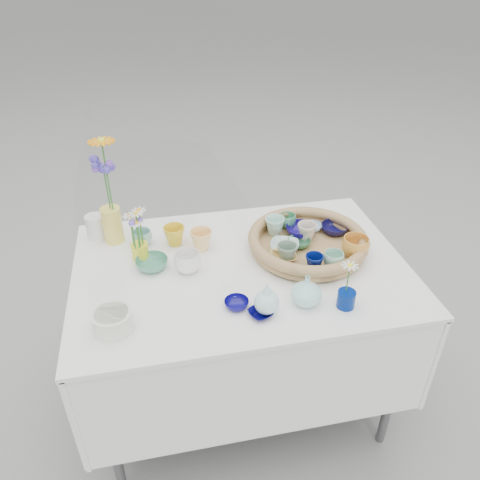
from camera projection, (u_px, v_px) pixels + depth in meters
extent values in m
plane|color=gray|center=(241.00, 397.00, 2.20)|extent=(80.00, 80.00, 0.00)
imported|color=navy|center=(301.00, 231.00, 1.93)|extent=(0.16, 0.16, 0.04)
imported|color=#0E0C3A|center=(335.00, 229.00, 1.94)|extent=(0.13, 0.13, 0.04)
imported|color=gold|center=(355.00, 247.00, 1.78)|extent=(0.12, 0.12, 0.08)
imported|color=#337046|center=(299.00, 243.00, 1.86)|extent=(0.10, 0.10, 0.03)
imported|color=slate|center=(287.00, 253.00, 1.76)|extent=(0.08, 0.08, 0.07)
imported|color=silver|center=(285.00, 246.00, 1.84)|extent=(0.15, 0.15, 0.03)
imported|color=#A9DACB|center=(275.00, 226.00, 1.92)|extent=(0.10, 0.10, 0.08)
imported|color=beige|center=(307.00, 232.00, 1.89)|extent=(0.10, 0.10, 0.07)
imported|color=#A6D4E4|center=(313.00, 227.00, 1.96)|extent=(0.10, 0.10, 0.02)
imported|color=#06145D|center=(314.00, 263.00, 1.72)|extent=(0.07, 0.07, 0.06)
imported|color=#EEB65C|center=(283.00, 257.00, 1.78)|extent=(0.10, 0.10, 0.02)
imported|color=#8BC3AA|center=(333.00, 260.00, 1.73)|extent=(0.10, 0.10, 0.06)
imported|color=#4EA174|center=(287.00, 221.00, 1.98)|extent=(0.10, 0.10, 0.06)
imported|color=gold|center=(174.00, 235.00, 1.89)|extent=(0.09, 0.09, 0.08)
imported|color=#FFCA75|center=(201.00, 240.00, 1.86)|extent=(0.10, 0.10, 0.08)
imported|color=#438A6A|center=(152.00, 264.00, 1.76)|extent=(0.15, 0.15, 0.04)
imported|color=white|center=(188.00, 262.00, 1.74)|extent=(0.12, 0.12, 0.08)
imported|color=#0A065F|center=(237.00, 304.00, 1.58)|extent=(0.10, 0.10, 0.03)
imported|color=#82B6AD|center=(142.00, 238.00, 1.89)|extent=(0.10, 0.10, 0.06)
imported|color=#070548|center=(261.00, 313.00, 1.55)|extent=(0.10, 0.10, 0.02)
imported|color=#A4E1DB|center=(306.00, 290.00, 1.58)|extent=(0.14, 0.14, 0.11)
cylinder|color=navy|center=(346.00, 299.00, 1.57)|extent=(0.08, 0.08, 0.06)
cylinder|color=#DECC4F|center=(113.00, 225.00, 1.89)|extent=(0.10, 0.10, 0.15)
cylinder|color=yellow|center=(140.00, 252.00, 1.80)|extent=(0.09, 0.09, 0.07)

